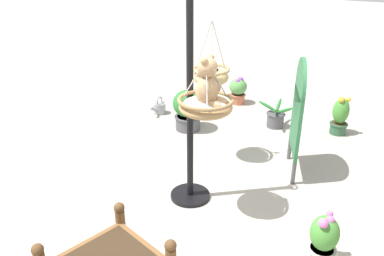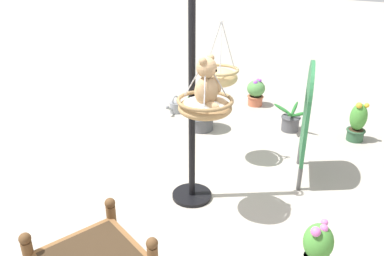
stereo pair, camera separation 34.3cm
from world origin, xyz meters
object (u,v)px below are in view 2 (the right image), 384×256
Objects in this scene: potted_plant_fern_front at (317,249)px; potted_plant_flowering_red at (357,123)px; teddy_bear at (207,85)px; display_pole_central at (192,141)px; hanging_basket_left_high at (220,76)px; potted_plant_bushy_green at (201,109)px; display_sign_board at (307,112)px; potted_plant_tall_leafy at (291,121)px; watering_can at (175,107)px; potted_plant_small_succulent at (256,92)px; hanging_basket_with_teddy at (205,106)px.

potted_plant_fern_front is 2.87m from potted_plant_flowering_red.
potted_plant_flowering_red is at bearing 161.56° from teddy_bear.
hanging_basket_left_high is (-0.89, -0.20, 0.44)m from display_pole_central.
potted_plant_bushy_green is 1.87m from display_sign_board.
potted_plant_tall_leafy is 1.93m from watering_can.
hanging_basket_left_high is (-1.04, -0.47, -0.26)m from teddy_bear.
teddy_bear reaches higher than potted_plant_flowering_red.
potted_plant_small_succulent is at bearing -167.68° from hanging_basket_left_high.
potted_plant_bushy_green is (-1.72, -1.18, -1.08)m from teddy_bear.
teddy_bear is at bearing -98.87° from potted_plant_fern_front.
potted_plant_bushy_green is at bearing -145.71° from teddy_bear.
potted_plant_flowering_red is (-2.85, -0.34, 0.02)m from potted_plant_fern_front.
hanging_basket_left_high reaches higher than teddy_bear.
potted_plant_tall_leafy is at bearing 102.42° from watering_can.
potted_plant_bushy_green reaches higher than potted_plant_fern_front.
potted_plant_bushy_green is (-1.92, -2.40, 0.07)m from potted_plant_fern_front.
hanging_basket_left_high is at bearing -156.63° from hanging_basket_with_teddy.
potted_plant_fern_front is 3.07m from potted_plant_bushy_green.
teddy_bear is at bearing -24.09° from display_sign_board.
potted_plant_flowering_red is 0.42× the size of display_sign_board.
hanging_basket_left_high reaches higher than potted_plant_fern_front.
potted_plant_fern_front is 1.70m from display_sign_board.
hanging_basket_with_teddy is 0.88× the size of potted_plant_bushy_green.
potted_plant_fern_front is (0.19, 1.23, -1.15)m from teddy_bear.
hanging_basket_left_high is at bearing 12.32° from potted_plant_small_succulent.
potted_plant_bushy_green is 1.42m from potted_plant_small_succulent.
hanging_basket_left_high is 1.34× the size of potted_plant_tall_leafy.
potted_plant_flowering_red is (-1.62, 1.36, -0.87)m from hanging_basket_left_high.
potted_plant_fern_front reaches higher than watering_can.
display_pole_central is at bearing -118.77° from teddy_bear.
hanging_basket_with_teddy is at bearing -0.08° from potted_plant_tall_leafy.
potted_plant_bushy_green is at bearing 66.71° from watering_can.
potted_plant_flowering_red reaches higher than potted_plant_small_succulent.
hanging_basket_left_high is at bearing -167.33° from display_pole_central.
hanging_basket_with_teddy is 2.98m from watering_can.
potted_plant_fern_front reaches higher than potted_plant_small_succulent.
potted_plant_fern_front is (0.34, 1.50, -0.45)m from display_pole_central.
potted_plant_bushy_green is at bearing -150.18° from display_pole_central.
hanging_basket_left_high is 2.31m from potted_plant_small_succulent.
potted_plant_tall_leafy is 1.19× the size of potted_plant_small_succulent.
hanging_basket_left_high is 2.28m from potted_plant_fern_front.
potted_plant_fern_front is 0.37× the size of display_sign_board.
hanging_basket_with_teddy reaches higher than potted_plant_fern_front.
potted_plant_small_succulent is (-2.97, -0.65, -0.46)m from display_pole_central.
watering_can is at bearing -42.01° from potted_plant_small_succulent.
hanging_basket_left_high is at bearing -40.09° from potted_plant_flowering_red.
hanging_basket_with_teddy reaches higher than potted_plant_small_succulent.
potted_plant_flowering_red is at bearing 161.11° from hanging_basket_with_teddy.
teddy_bear is 1.48m from display_sign_board.
display_pole_central reaches higher than potted_plant_flowering_red.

